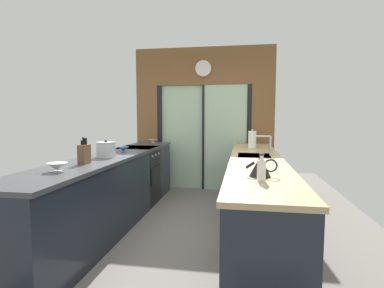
{
  "coord_description": "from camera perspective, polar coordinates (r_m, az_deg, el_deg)",
  "views": [
    {
      "loc": [
        0.74,
        -3.3,
        1.42
      ],
      "look_at": [
        0.06,
        0.73,
        1.03
      ],
      "focal_mm": 28.05,
      "sensor_mm": 36.0,
      "label": 1
    }
  ],
  "objects": [
    {
      "name": "paper_towel_roll",
      "position": [
        4.73,
        11.36,
        0.81
      ],
      "size": [
        0.14,
        0.14,
        0.29
      ],
      "color": "#B7BABC",
      "rests_on": "right_counter_run"
    },
    {
      "name": "right_counter_run",
      "position": [
        3.73,
        12.01,
        -9.58
      ],
      "size": [
        0.62,
        3.8,
        0.92
      ],
      "color": "#1E232D",
      "rests_on": "ground_plane"
    },
    {
      "name": "stock_pot",
      "position": [
        3.78,
        -16.04,
        -1.01
      ],
      "size": [
        0.23,
        0.23,
        0.21
      ],
      "color": "#B7BABC",
      "rests_on": "left_counter_run"
    },
    {
      "name": "kettle",
      "position": [
        2.53,
        12.87,
        -4.16
      ],
      "size": [
        0.26,
        0.18,
        0.2
      ],
      "color": "black",
      "rests_on": "right_counter_run"
    },
    {
      "name": "soap_bottle_near",
      "position": [
        2.36,
        13.06,
        -4.82
      ],
      "size": [
        0.07,
        0.07,
        0.21
      ],
      "color": "silver",
      "rests_on": "right_counter_run"
    },
    {
      "name": "mixing_bowl_near",
      "position": [
        2.95,
        -24.22,
        -4.0
      ],
      "size": [
        0.18,
        0.18,
        0.08
      ],
      "color": "silver",
      "rests_on": "left_counter_run"
    },
    {
      "name": "soap_bottle_far",
      "position": [
        5.04,
        11.25,
        0.85
      ],
      "size": [
        0.05,
        0.05,
        0.26
      ],
      "color": "#D1CC4C",
      "rests_on": "right_counter_run"
    },
    {
      "name": "sink_faucet",
      "position": [
        3.88,
        14.2,
        0.33
      ],
      "size": [
        0.19,
        0.02,
        0.25
      ],
      "color": "#B7BABC",
      "rests_on": "right_counter_run"
    },
    {
      "name": "ground_plane",
      "position": [
        4.22,
        -1.13,
        -14.4
      ],
      "size": [
        5.04,
        7.6,
        0.02
      ],
      "primitive_type": "cube",
      "color": "slate"
    },
    {
      "name": "knife_block",
      "position": [
        3.34,
        -19.81,
        -1.75
      ],
      "size": [
        0.08,
        0.14,
        0.28
      ],
      "color": "brown",
      "rests_on": "left_counter_run"
    },
    {
      "name": "oven_range",
      "position": [
        4.94,
        -10.17,
        -5.96
      ],
      "size": [
        0.6,
        0.6,
        0.92
      ],
      "color": "black",
      "rests_on": "ground_plane"
    },
    {
      "name": "mixing_bowl_mid",
      "position": [
        4.27,
        -12.92,
        -0.94
      ],
      "size": [
        0.16,
        0.16,
        0.07
      ],
      "color": "teal",
      "rests_on": "left_counter_run"
    },
    {
      "name": "back_wall_unit",
      "position": [
        5.75,
        2.21,
        6.44
      ],
      "size": [
        2.64,
        0.12,
        2.7
      ],
      "color": "brown",
      "rests_on": "ground_plane"
    },
    {
      "name": "left_counter_run",
      "position": [
        3.93,
        -15.78,
        -8.88
      ],
      "size": [
        0.62,
        3.8,
        0.92
      ],
      "color": "#1E232D",
      "rests_on": "ground_plane"
    },
    {
      "name": "mixing_bowl_far",
      "position": [
        5.59,
        -7.41,
        0.59
      ],
      "size": [
        0.17,
        0.17,
        0.07
      ],
      "color": "silver",
      "rests_on": "left_counter_run"
    }
  ]
}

